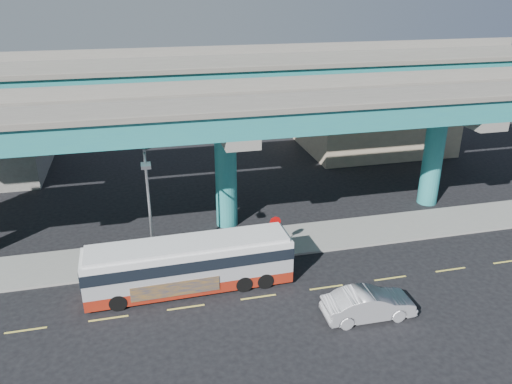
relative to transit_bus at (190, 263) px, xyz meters
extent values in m
plane|color=black|center=(3.50, -1.51, -1.62)|extent=(120.00, 120.00, 0.00)
cube|color=gray|center=(3.50, 3.99, -1.54)|extent=(70.00, 4.00, 0.15)
cube|color=#D8C64C|center=(-8.50, -1.81, -1.61)|extent=(2.00, 0.12, 0.01)
cube|color=#D8C64C|center=(-4.50, -1.81, -1.61)|extent=(2.00, 0.12, 0.01)
cube|color=#D8C64C|center=(-0.50, -1.81, -1.61)|extent=(2.00, 0.12, 0.01)
cube|color=#D8C64C|center=(3.50, -1.81, -1.61)|extent=(2.00, 0.12, 0.01)
cube|color=#D8C64C|center=(7.50, -1.81, -1.61)|extent=(2.00, 0.12, 0.01)
cube|color=#D8C64C|center=(11.50, -1.81, -1.61)|extent=(2.00, 0.12, 0.01)
cube|color=#D8C64C|center=(15.50, -1.81, -1.61)|extent=(2.00, 0.12, 0.01)
cube|color=#D8C64C|center=(19.50, -1.81, -1.61)|extent=(2.00, 0.12, 0.01)
cylinder|color=teal|center=(3.50, 7.49, 2.08)|extent=(1.50, 1.50, 7.40)
cube|color=gray|center=(3.50, 7.49, 6.08)|extent=(2.00, 12.00, 0.60)
cube|color=gray|center=(3.50, 10.99, 6.98)|extent=(1.80, 5.00, 1.20)
cylinder|color=teal|center=(19.50, 7.49, 2.08)|extent=(1.50, 1.50, 7.40)
cube|color=gray|center=(19.50, 7.49, 6.08)|extent=(2.00, 12.00, 0.60)
cube|color=gray|center=(19.50, 10.99, 6.98)|extent=(1.80, 5.00, 1.20)
cube|color=teal|center=(3.50, 3.99, 7.08)|extent=(52.00, 5.00, 1.40)
cube|color=gray|center=(3.50, 3.99, 7.93)|extent=(52.00, 5.40, 0.30)
cube|color=gray|center=(3.50, 1.49, 8.48)|extent=(52.00, 0.25, 0.80)
cube|color=gray|center=(3.50, 6.49, 8.48)|extent=(52.00, 0.25, 0.80)
cube|color=teal|center=(3.50, 10.99, 8.28)|extent=(52.00, 5.00, 1.40)
cube|color=gray|center=(3.50, 10.99, 9.13)|extent=(52.00, 5.40, 0.30)
cube|color=gray|center=(3.50, 8.49, 9.68)|extent=(52.00, 0.25, 0.80)
cube|color=gray|center=(3.50, 13.49, 9.68)|extent=(52.00, 0.25, 0.80)
cube|color=tan|center=(21.50, 21.49, 1.88)|extent=(14.00, 10.00, 7.00)
cube|color=black|center=(21.50, 16.39, 3.98)|extent=(12.00, 0.25, 1.20)
cube|color=maroon|center=(-0.01, 0.00, -1.09)|extent=(11.47, 2.67, 0.67)
cube|color=silver|center=(-0.01, 0.00, -0.05)|extent=(11.47, 2.67, 1.43)
cube|color=black|center=(-0.01, 0.00, 0.43)|extent=(11.53, 2.72, 0.67)
cube|color=silver|center=(-0.01, 0.00, 0.95)|extent=(11.47, 2.67, 0.38)
cube|color=silver|center=(-0.01, 0.00, 1.24)|extent=(11.06, 2.41, 0.19)
cube|color=black|center=(5.71, 0.13, 0.29)|extent=(0.11, 2.18, 1.14)
cube|color=black|center=(-5.74, -0.12, 0.29)|extent=(0.11, 2.18, 1.14)
cube|color=#12264F|center=(-0.94, -1.26, -0.74)|extent=(4.76, 0.15, 0.86)
cylinder|color=black|center=(-3.99, -1.18, -1.14)|extent=(0.96, 0.31, 0.95)
cylinder|color=black|center=(-4.03, 1.01, -1.14)|extent=(0.96, 0.31, 0.95)
cylinder|color=black|center=(2.86, -1.03, -1.14)|extent=(0.96, 0.31, 0.95)
cylinder|color=black|center=(2.82, 1.16, -1.14)|extent=(0.96, 0.31, 0.95)
cylinder|color=black|center=(4.10, -1.00, -1.14)|extent=(0.96, 0.31, 0.95)
cylinder|color=black|center=(4.05, 1.18, -1.14)|extent=(0.96, 0.31, 0.95)
imported|color=#A6A6AB|center=(8.59, -4.84, -0.83)|extent=(1.84, 4.85, 1.58)
cylinder|color=gray|center=(-1.89, 2.49, 2.28)|extent=(0.16, 0.16, 7.49)
cylinder|color=gray|center=(-1.89, 1.48, 5.82)|extent=(0.12, 2.02, 0.12)
cube|color=gray|center=(-1.89, 0.47, 5.77)|extent=(0.50, 0.70, 0.18)
cylinder|color=gray|center=(5.70, 2.69, -0.40)|extent=(0.06, 0.06, 2.12)
cylinder|color=#B20A0A|center=(5.70, 2.66, 0.61)|extent=(0.73, 0.04, 0.73)
camera|label=1|loc=(-2.10, -24.22, 14.49)|focal=35.00mm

